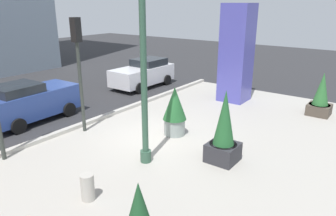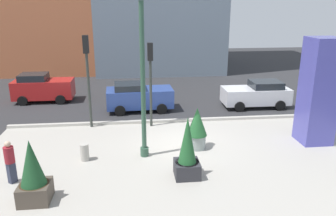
% 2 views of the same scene
% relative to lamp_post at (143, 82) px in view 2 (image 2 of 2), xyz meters
% --- Properties ---
extents(ground_plane, '(60.00, 60.00, 0.00)m').
position_rel_lamp_post_xyz_m(ground_plane, '(1.81, 5.11, -3.34)').
color(ground_plane, '#2D2D30').
extents(plaza_pavement, '(18.00, 10.00, 0.02)m').
position_rel_lamp_post_xyz_m(plaza_pavement, '(1.81, -0.89, -3.34)').
color(plaza_pavement, '#ADA89E').
rests_on(plaza_pavement, ground_plane).
extents(curb_strip, '(18.00, 0.24, 0.16)m').
position_rel_lamp_post_xyz_m(curb_strip, '(1.81, 4.23, -3.26)').
color(curb_strip, '#B7B2A8').
rests_on(curb_strip, ground_plane).
extents(lamp_post, '(0.44, 0.44, 6.86)m').
position_rel_lamp_post_xyz_m(lamp_post, '(0.00, 0.00, 0.00)').
color(lamp_post, '#335642').
rests_on(lamp_post, ground_plane).
extents(art_pillar_blue, '(1.40, 1.40, 4.99)m').
position_rel_lamp_post_xyz_m(art_pillar_blue, '(8.17, 0.73, -0.85)').
color(art_pillar_blue, '#4C4CAD').
rests_on(art_pillar_blue, ground_plane).
extents(potted_plant_near_left, '(0.93, 0.93, 1.95)m').
position_rel_lamp_post_xyz_m(potted_plant_near_left, '(2.43, 0.56, -2.32)').
color(potted_plant_near_left, gray).
rests_on(potted_plant_near_left, ground_plane).
extents(potted_plant_by_pillar, '(0.95, 0.95, 2.44)m').
position_rel_lamp_post_xyz_m(potted_plant_by_pillar, '(1.55, -2.01, -2.30)').
color(potted_plant_by_pillar, '#2D2D33').
rests_on(potted_plant_by_pillar, ground_plane).
extents(potted_plant_curbside, '(1.02, 1.02, 2.24)m').
position_rel_lamp_post_xyz_m(potted_plant_curbside, '(-3.82, -3.13, -2.33)').
color(potted_plant_curbside, '#4C4238').
rests_on(potted_plant_curbside, ground_plane).
extents(concrete_bollard, '(0.36, 0.36, 0.75)m').
position_rel_lamp_post_xyz_m(concrete_bollard, '(-2.55, -0.16, -2.97)').
color(concrete_bollard, '#B2ADA3').
rests_on(concrete_bollard, ground_plane).
extents(traffic_light_corner, '(0.28, 0.42, 4.90)m').
position_rel_lamp_post_xyz_m(traffic_light_corner, '(-2.70, 3.95, -0.07)').
color(traffic_light_corner, '#333833').
rests_on(traffic_light_corner, ground_plane).
extents(traffic_light_far_side, '(0.28, 0.42, 4.50)m').
position_rel_lamp_post_xyz_m(traffic_light_far_side, '(0.53, 3.74, -0.30)').
color(traffic_light_far_side, '#333833').
rests_on(traffic_light_far_side, ground_plane).
extents(car_intersection, '(4.12, 2.15, 1.75)m').
position_rel_lamp_post_xyz_m(car_intersection, '(-0.06, 6.59, -2.45)').
color(car_intersection, '#2D4793').
rests_on(car_intersection, ground_plane).
extents(car_curb_east, '(4.21, 2.08, 1.68)m').
position_rel_lamp_post_xyz_m(car_curb_east, '(7.51, 6.54, -2.50)').
color(car_curb_east, silver).
rests_on(car_curb_east, ground_plane).
extents(car_far_lane, '(3.89, 1.95, 1.92)m').
position_rel_lamp_post_xyz_m(car_far_lane, '(-6.46, 9.33, -2.39)').
color(car_far_lane, red).
rests_on(car_far_lane, ground_plane).
extents(pedestrian_crossing, '(0.50, 0.50, 1.68)m').
position_rel_lamp_post_xyz_m(pedestrian_crossing, '(-5.01, -1.75, -2.41)').
color(pedestrian_crossing, '#33384C').
rests_on(pedestrian_crossing, ground_plane).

